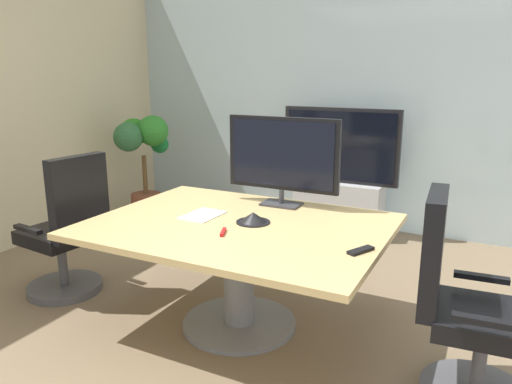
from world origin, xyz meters
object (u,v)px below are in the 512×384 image
Objects in this scene: office_chair_right at (464,317)px; tv_monitor at (282,156)px; office_chair_left at (68,237)px; conference_table at (239,248)px; remote_control at (361,250)px; potted_plant at (143,152)px; conference_phone at (253,218)px; wall_display_unit at (339,192)px.

tv_monitor is at bearing 59.06° from office_chair_right.
office_chair_left is 1.30× the size of tv_monitor.
conference_table is 0.87m from remote_control.
potted_plant is at bearing 175.38° from remote_control.
potted_plant reaches higher than conference_phone.
office_chair_left reaches higher than remote_control.
office_chair_right is at bearing -5.51° from conference_table.
tv_monitor is (-1.30, 0.66, 0.62)m from office_chair_right.
remote_control is (2.21, 0.01, 0.27)m from office_chair_left.
remote_control is at bearing -10.33° from conference_table.
tv_monitor is (0.07, 0.53, 0.53)m from conference_table.
conference_phone is (0.01, -0.47, -0.33)m from tv_monitor.
conference_table is at bearing 80.40° from office_chair_right.
office_chair_left reaches higher than conference_table.
wall_display_unit is at bearing 90.15° from conference_table.
tv_monitor reaches higher than wall_display_unit.
potted_plant is (-3.48, 1.76, 0.33)m from office_chair_right.
office_chair_left is at bearing -153.39° from remote_control.
conference_table is at bearing 102.75° from office_chair_left.
conference_table is 0.75m from tv_monitor.
office_chair_right is at bearing 28.57° from remote_control.
wall_display_unit is 7.71× the size of remote_control.
remote_control is (0.84, -2.34, 0.29)m from wall_display_unit.
tv_monitor is 0.64× the size of wall_display_unit.
wall_display_unit is at bearing 26.68° from office_chair_right.
office_chair_right is 0.91× the size of potted_plant.
remote_control is (-0.54, -0.02, 0.27)m from office_chair_right.
potted_plant is 3.44m from remote_control.
office_chair_left is 1.96m from potted_plant.
tv_monitor is at bearing 121.54° from office_chair_left.
remote_control is at bearing 88.02° from office_chair_right.
conference_phone is at bearing -87.73° from wall_display_unit.
wall_display_unit is at bearing 92.27° from conference_phone.
conference_phone reaches higher than conference_table.
conference_table is 8.45× the size of conference_phone.
conference_table is 2.67m from potted_plant.
tv_monitor reaches higher than remote_control.
office_chair_left is 1.72m from tv_monitor.
tv_monitor is 1.78m from wall_display_unit.
office_chair_right is 0.60m from remote_control.
wall_display_unit is (-0.01, 2.18, -0.11)m from conference_table.
tv_monitor is 3.82× the size of conference_phone.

